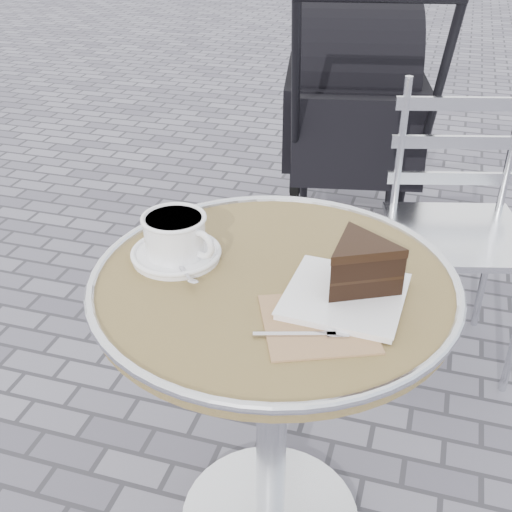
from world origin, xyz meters
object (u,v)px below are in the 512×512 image
(bistro_chair, at_px, (456,194))
(baby_stroller, at_px, (353,130))
(cafe_table, at_px, (273,345))
(cake_plate_set, at_px, (356,273))
(cappuccino_set, at_px, (176,240))

(bistro_chair, height_order, baby_stroller, baby_stroller)
(cafe_table, height_order, bistro_chair, bistro_chair)
(cake_plate_set, height_order, baby_stroller, baby_stroller)
(baby_stroller, bearing_deg, cafe_table, -98.58)
(cake_plate_set, bearing_deg, baby_stroller, 101.79)
(cappuccino_set, distance_m, bistro_chair, 1.05)
(cappuccino_set, bearing_deg, cake_plate_set, 11.70)
(cake_plate_set, height_order, bistro_chair, bistro_chair)
(cappuccino_set, relative_size, baby_stroller, 0.17)
(bistro_chair, bearing_deg, baby_stroller, 109.92)
(cappuccino_set, xyz_separation_m, bistro_chair, (0.55, 0.87, -0.22))
(cappuccino_set, relative_size, cake_plate_set, 0.61)
(cappuccino_set, xyz_separation_m, cake_plate_set, (0.37, -0.03, 0.01))
(cafe_table, height_order, cake_plate_set, cake_plate_set)
(cake_plate_set, distance_m, baby_stroller, 1.54)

